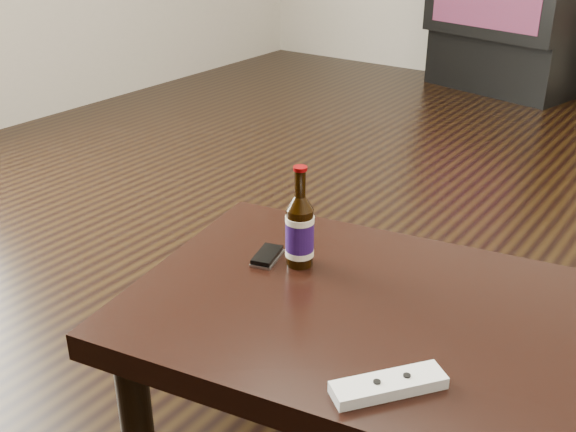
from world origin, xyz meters
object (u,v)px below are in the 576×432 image
Objects in this scene: tv_stand at (503,62)px; phone at (267,256)px; remote at (389,385)px; beer_bottle at (300,231)px; coffee_table at (414,341)px.

phone is at bearing -65.42° from tv_stand.
beer_bottle is at bearing -179.05° from remote.
beer_bottle is 0.43m from remote.
coffee_table is (0.95, -3.29, 0.18)m from tv_stand.
beer_bottle reaches higher than tv_stand.
coffee_table reaches higher than tv_stand.
beer_bottle is at bearing -64.18° from tv_stand.
remote is at bearing -59.64° from tv_stand.
coffee_table is 12.11× the size of phone.
beer_bottle is at bearing 3.26° from phone.
beer_bottle reaches higher than coffee_table.
beer_bottle is at bearing 172.27° from coffee_table.
beer_bottle is 0.10m from phone.
tv_stand is 8.88× the size of phone.
coffee_table is 5.43× the size of beer_bottle.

